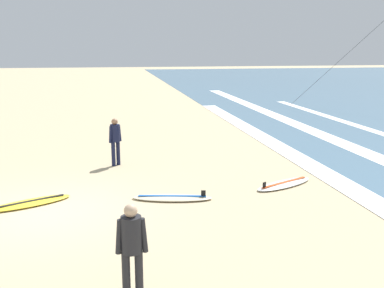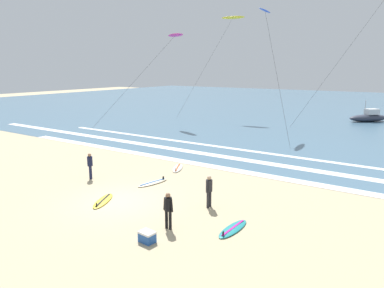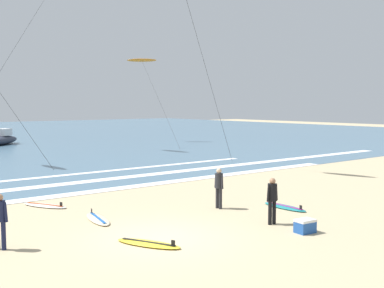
{
  "view_description": "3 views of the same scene",
  "coord_description": "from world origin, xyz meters",
  "views": [
    {
      "loc": [
        10.62,
        1.67,
        3.91
      ],
      "look_at": [
        -1.0,
        3.81,
        1.34
      ],
      "focal_mm": 41.66,
      "sensor_mm": 36.0,
      "label": 1
    },
    {
      "loc": [
        12.42,
        -11.99,
        6.65
      ],
      "look_at": [
        2.38,
        3.16,
        2.71
      ],
      "focal_mm": 32.89,
      "sensor_mm": 36.0,
      "label": 2
    },
    {
      "loc": [
        -8.17,
        -11.93,
        4.12
      ],
      "look_at": [
        2.31,
        1.22,
        2.7
      ],
      "focal_mm": 44.78,
      "sensor_mm": 36.0,
      "label": 3
    }
  ],
  "objects": [
    {
      "name": "ocean_surface",
      "position": [
        0.0,
        52.84,
        0.01
      ],
      "size": [
        140.0,
        90.0,
        0.01
      ],
      "primitive_type": "cube",
      "color": "slate",
      "rests_on": "ground"
    },
    {
      "name": "wave_foam_mid_break",
      "position": [
        0.31,
        11.07,
        0.01
      ],
      "size": [
        59.16,
        0.9,
        0.01
      ],
      "primitive_type": "cube",
      "color": "white",
      "rests_on": "ocean_surface"
    },
    {
      "name": "wave_foam_outer_break",
      "position": [
        -1.79,
        13.93,
        0.01
      ],
      "size": [
        36.75,
        0.58,
        0.01
      ],
      "primitive_type": "cube",
      "color": "white",
      "rests_on": "ocean_surface"
    },
    {
      "name": "ground_plane",
      "position": [
        0.0,
        0.0,
        0.0
      ],
      "size": [
        160.0,
        160.0,
        0.0
      ],
      "primitive_type": "plane",
      "color": "tan"
    },
    {
      "name": "surfboard_right_spare",
      "position": [
        -1.01,
        6.52,
        0.05
      ],
      "size": [
        1.48,
        2.15,
        0.25
      ],
      "color": "silver",
      "rests_on": "ground"
    },
    {
      "name": "surfboard_foreground_flat",
      "position": [
        -0.66,
        -0.45,
        0.05
      ],
      "size": [
        1.44,
        2.15,
        0.25
      ],
      "color": "yellow",
      "rests_on": "ground"
    },
    {
      "name": "kite_blue_far_right",
      "position": [
        -2.28,
        23.7,
        12.3
      ],
      "size": [
        6.35,
        8.93,
        12.61
      ],
      "color": "blue",
      "rests_on": "ground"
    },
    {
      "name": "surfer_right_near",
      "position": [
        3.98,
        -1.06,
        0.96
      ],
      "size": [
        0.51,
        0.32,
        1.6
      ],
      "color": "black",
      "rests_on": "ground"
    },
    {
      "name": "cooler_box",
      "position": [
        4.0,
        -2.45,
        0.22
      ],
      "size": [
        0.66,
        0.51,
        0.44
      ],
      "color": "#1E4C9E",
      "rests_on": "ground"
    },
    {
      "name": "wave_foam_shoreline",
      "position": [
        -0.14,
        8.24,
        0.01
      ],
      "size": [
        37.4,
        0.87,
        0.01
      ],
      "primitive_type": "cube",
      "color": "white",
      "rests_on": "ocean_surface"
    },
    {
      "name": "kite_magenta_high_left",
      "position": [
        -13.06,
        22.83,
        10.37
      ],
      "size": [
        6.64,
        10.12,
        10.66
      ],
      "color": "#CC2384",
      "rests_on": "ground"
    },
    {
      "name": "surfboard_near_water",
      "position": [
        -0.41,
        3.18,
        0.05
      ],
      "size": [
        1.02,
        2.18,
        0.25
      ],
      "color": "beige",
      "rests_on": "ground"
    },
    {
      "name": "surfboard_left_pile",
      "position": [
        6.31,
        0.36,
        0.05
      ],
      "size": [
        0.67,
        2.12,
        0.25
      ],
      "color": "teal",
      "rests_on": "ground"
    },
    {
      "name": "kite_yellow_far_left",
      "position": [
        -10.14,
        31.78,
        13.09
      ],
      "size": [
        7.15,
        6.06,
        13.4
      ],
      "color": "yellow",
      "rests_on": "ground"
    },
    {
      "name": "surfer_mid_group",
      "position": [
        -4.16,
        1.78,
        0.96
      ],
      "size": [
        0.38,
        0.46,
        1.6
      ],
      "color": "#141938",
      "rests_on": "ground"
    },
    {
      "name": "offshore_boat",
      "position": [
        6.68,
        37.26,
        0.55
      ],
      "size": [
        4.91,
        4.85,
        2.7
      ],
      "color": "#2D3342",
      "rests_on": "ground"
    },
    {
      "name": "surfer_left_near",
      "position": [
        4.2,
        1.91,
        0.96
      ],
      "size": [
        0.32,
        0.51,
        1.6
      ],
      "color": "#232328",
      "rests_on": "ground"
    }
  ]
}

